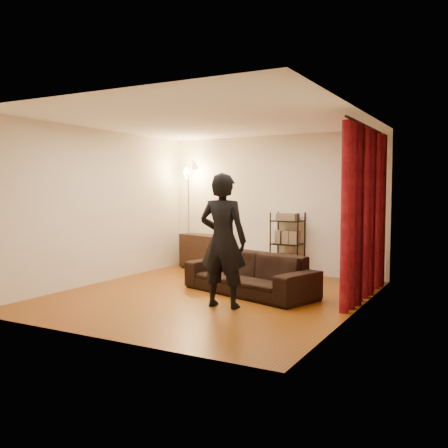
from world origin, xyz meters
The scene contains 14 objects.
floor centered at (0.00, 0.00, 0.00)m, with size 5.00×5.00×0.00m, color brown.
ceiling centered at (0.00, 0.00, 2.70)m, with size 5.00×5.00×0.00m, color white.
wall_back centered at (0.00, 2.50, 1.35)m, with size 5.00×5.00×0.00m, color beige.
wall_front centered at (0.00, -2.50, 1.35)m, with size 5.00×5.00×0.00m, color beige.
wall_left centered at (-2.25, 0.00, 1.35)m, with size 5.00×5.00×0.00m, color beige.
wall_right centered at (2.25, 0.00, 1.35)m, with size 5.00×5.00×0.00m, color beige.
curtain_rod centered at (2.15, 1.12, 2.58)m, with size 0.04×0.04×2.65m, color black.
curtain centered at (2.13, 1.12, 1.28)m, with size 0.22×2.65×2.55m, color maroon, non-canonical shape.
sofa centered at (0.49, 0.42, 0.32)m, with size 2.20×0.86×0.64m, color black.
person centered at (0.55, -0.55, 0.94)m, with size 0.68×0.45×1.87m, color black.
media_cabinet centered at (-1.38, 2.22, 0.35)m, with size 1.21×0.45×0.71m, color black.
storage_boxes centered at (-0.55, 2.29, 0.15)m, with size 0.37×0.30×0.31m, color silver, non-canonical shape.
wire_shelf centered at (0.40, 2.28, 0.61)m, with size 0.55×0.39×1.21m, color black, non-canonical shape.
floor_lamp centered at (-1.77, 2.17, 1.09)m, with size 0.39×0.39×2.17m, color silver, non-canonical shape.
Camera 1 is at (3.87, -6.60, 1.65)m, focal length 40.00 mm.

